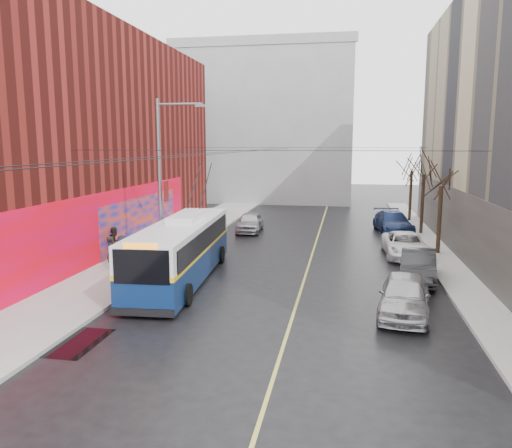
{
  "coord_description": "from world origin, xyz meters",
  "views": [
    {
      "loc": [
        3.4,
        -15.05,
        6.68
      ],
      "look_at": [
        -1.27,
        10.89,
        2.43
      ],
      "focal_mm": 35.0,
      "sensor_mm": 36.0,
      "label": 1
    }
  ],
  "objects_px": {
    "following_car": "(250,222)",
    "pedestrian_c": "(123,253)",
    "tree_near": "(442,173)",
    "parked_car_a": "(405,295)",
    "streetlight_pole": "(162,179)",
    "tree_far": "(412,162)",
    "tree_mid": "(424,164)",
    "parked_car_b": "(418,266)",
    "pedestrian_a": "(111,252)",
    "pedestrian_b": "(115,243)",
    "trolleybus": "(181,250)",
    "parked_car_c": "(405,245)",
    "parked_car_d": "(393,222)"
  },
  "relations": [
    {
      "from": "parked_car_a",
      "to": "parked_car_b",
      "type": "bearing_deg",
      "value": 84.9
    },
    {
      "from": "following_car",
      "to": "parked_car_a",
      "type": "bearing_deg",
      "value": -63.8
    },
    {
      "from": "following_car",
      "to": "pedestrian_a",
      "type": "height_order",
      "value": "pedestrian_a"
    },
    {
      "from": "streetlight_pole",
      "to": "parked_car_a",
      "type": "xyz_separation_m",
      "value": [
        11.94,
        -5.45,
        -4.04
      ]
    },
    {
      "from": "tree_far",
      "to": "pedestrian_b",
      "type": "xyz_separation_m",
      "value": [
        -18.5,
        -18.96,
        -4.06
      ]
    },
    {
      "from": "parked_car_a",
      "to": "tree_far",
      "type": "bearing_deg",
      "value": 90.75
    },
    {
      "from": "tree_far",
      "to": "pedestrian_b",
      "type": "height_order",
      "value": "tree_far"
    },
    {
      "from": "tree_far",
      "to": "pedestrian_a",
      "type": "relative_size",
      "value": 3.94
    },
    {
      "from": "streetlight_pole",
      "to": "parked_car_c",
      "type": "bearing_deg",
      "value": 21.5
    },
    {
      "from": "following_car",
      "to": "pedestrian_c",
      "type": "height_order",
      "value": "pedestrian_c"
    },
    {
      "from": "pedestrian_b",
      "to": "tree_mid",
      "type": "bearing_deg",
      "value": -43.35
    },
    {
      "from": "tree_far",
      "to": "parked_car_c",
      "type": "relative_size",
      "value": 1.26
    },
    {
      "from": "streetlight_pole",
      "to": "tree_near",
      "type": "xyz_separation_m",
      "value": [
        15.14,
        6.0,
        0.13
      ]
    },
    {
      "from": "following_car",
      "to": "pedestrian_c",
      "type": "xyz_separation_m",
      "value": [
        -4.2,
        -13.22,
        0.31
      ]
    },
    {
      "from": "tree_near",
      "to": "parked_car_b",
      "type": "height_order",
      "value": "tree_near"
    },
    {
      "from": "tree_near",
      "to": "pedestrian_c",
      "type": "distance_m",
      "value": 18.85
    },
    {
      "from": "trolleybus",
      "to": "parked_car_c",
      "type": "distance_m",
      "value": 13.61
    },
    {
      "from": "tree_mid",
      "to": "parked_car_d",
      "type": "xyz_separation_m",
      "value": [
        -2.0,
        0.33,
        -4.43
      ]
    },
    {
      "from": "parked_car_c",
      "to": "pedestrian_a",
      "type": "height_order",
      "value": "pedestrian_a"
    },
    {
      "from": "parked_car_a",
      "to": "pedestrian_c",
      "type": "height_order",
      "value": "pedestrian_c"
    },
    {
      "from": "tree_mid",
      "to": "parked_car_c",
      "type": "height_order",
      "value": "tree_mid"
    },
    {
      "from": "trolleybus",
      "to": "parked_car_b",
      "type": "distance_m",
      "value": 11.63
    },
    {
      "from": "pedestrian_a",
      "to": "parked_car_a",
      "type": "bearing_deg",
      "value": -121.82
    },
    {
      "from": "tree_near",
      "to": "tree_mid",
      "type": "relative_size",
      "value": 0.96
    },
    {
      "from": "following_car",
      "to": "streetlight_pole",
      "type": "bearing_deg",
      "value": -103.92
    },
    {
      "from": "tree_near",
      "to": "parked_car_a",
      "type": "distance_m",
      "value": 12.6
    },
    {
      "from": "tree_near",
      "to": "tree_far",
      "type": "xyz_separation_m",
      "value": [
        0.0,
        14.0,
        0.17
      ]
    },
    {
      "from": "following_car",
      "to": "parked_car_c",
      "type": "bearing_deg",
      "value": -34.75
    },
    {
      "from": "tree_near",
      "to": "parked_car_d",
      "type": "distance_m",
      "value": 8.66
    },
    {
      "from": "tree_far",
      "to": "trolleybus",
      "type": "xyz_separation_m",
      "value": [
        -13.45,
        -22.15,
        -3.59
      ]
    },
    {
      "from": "tree_far",
      "to": "parked_car_b",
      "type": "bearing_deg",
      "value": -95.64
    },
    {
      "from": "streetlight_pole",
      "to": "trolleybus",
      "type": "xyz_separation_m",
      "value": [
        1.69,
        -2.15,
        -3.3
      ]
    },
    {
      "from": "tree_far",
      "to": "following_car",
      "type": "distance_m",
      "value": 15.7
    },
    {
      "from": "pedestrian_a",
      "to": "pedestrian_c",
      "type": "height_order",
      "value": "pedestrian_c"
    },
    {
      "from": "pedestrian_a",
      "to": "streetlight_pole",
      "type": "bearing_deg",
      "value": -87.22
    },
    {
      "from": "tree_mid",
      "to": "parked_car_b",
      "type": "distance_m",
      "value": 14.14
    },
    {
      "from": "parked_car_a",
      "to": "parked_car_d",
      "type": "relative_size",
      "value": 0.84
    },
    {
      "from": "tree_near",
      "to": "parked_car_a",
      "type": "relative_size",
      "value": 1.35
    },
    {
      "from": "tree_mid",
      "to": "parked_car_b",
      "type": "xyz_separation_m",
      "value": [
        -2.0,
        -13.26,
        -4.49
      ]
    },
    {
      "from": "parked_car_d",
      "to": "following_car",
      "type": "xyz_separation_m",
      "value": [
        -10.74,
        -1.4,
        -0.07
      ]
    },
    {
      "from": "trolleybus",
      "to": "parked_car_a",
      "type": "height_order",
      "value": "trolleybus"
    },
    {
      "from": "tree_mid",
      "to": "pedestrian_b",
      "type": "xyz_separation_m",
      "value": [
        -18.5,
        -11.96,
        -4.18
      ]
    },
    {
      "from": "streetlight_pole",
      "to": "trolleybus",
      "type": "distance_m",
      "value": 4.29
    },
    {
      "from": "parked_car_c",
      "to": "pedestrian_c",
      "type": "bearing_deg",
      "value": -158.73
    },
    {
      "from": "tree_near",
      "to": "parked_car_b",
      "type": "relative_size",
      "value": 1.38
    },
    {
      "from": "parked_car_d",
      "to": "following_car",
      "type": "relative_size",
      "value": 1.28
    },
    {
      "from": "tree_near",
      "to": "pedestrian_a",
      "type": "xyz_separation_m",
      "value": [
        -17.84,
        -6.83,
        -3.99
      ]
    },
    {
      "from": "tree_mid",
      "to": "parked_car_a",
      "type": "relative_size",
      "value": 1.41
    },
    {
      "from": "tree_near",
      "to": "tree_far",
      "type": "distance_m",
      "value": 14.0
    },
    {
      "from": "parked_car_a",
      "to": "parked_car_c",
      "type": "relative_size",
      "value": 0.91
    }
  ]
}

